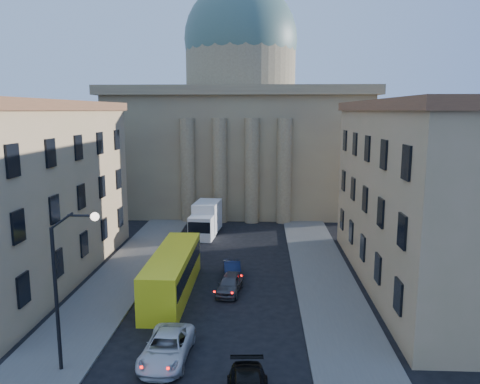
{
  "coord_description": "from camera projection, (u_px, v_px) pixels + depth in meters",
  "views": [
    {
      "loc": [
        3.26,
        -14.75,
        13.91
      ],
      "look_at": [
        1.72,
        17.71,
        8.23
      ],
      "focal_mm": 35.0,
      "sensor_mm": 36.0,
      "label": 1
    }
  ],
  "objects": [
    {
      "name": "box_truck",
      "position": [
        206.0,
        220.0,
        52.82
      ],
      "size": [
        3.16,
        6.78,
        3.61
      ],
      "rotation": [
        0.0,
        0.0,
        -0.09
      ],
      "color": "silver",
      "rests_on": "ground"
    },
    {
      "name": "car_left_mid",
      "position": [
        167.0,
        348.0,
        26.28
      ],
      "size": [
        2.64,
        5.45,
        1.5
      ],
      "primitive_type": "imported",
      "rotation": [
        0.0,
        0.0,
        -0.03
      ],
      "color": "silver",
      "rests_on": "ground"
    },
    {
      "name": "church",
      "position": [
        241.0,
        124.0,
        69.6
      ],
      "size": [
        68.02,
        28.76,
        36.6
      ],
      "color": "#7A654B",
      "rests_on": "ground"
    },
    {
      "name": "sidewalk_right",
      "position": [
        332.0,
        301.0,
        34.36
      ],
      "size": [
        5.0,
        60.0,
        0.15
      ],
      "primitive_type": "cube",
      "color": "#5A5853",
      "rests_on": "ground"
    },
    {
      "name": "street_lamp",
      "position": [
        65.0,
        278.0,
        24.35
      ],
      "size": [
        2.62,
        0.44,
        8.83
      ],
      "color": "black",
      "rests_on": "ground"
    },
    {
      "name": "sidewalk_left",
      "position": [
        105.0,
        297.0,
        35.15
      ],
      "size": [
        5.0,
        60.0,
        0.15
      ],
      "primitive_type": "cube",
      "color": "#5A5853",
      "rests_on": "ground"
    },
    {
      "name": "building_left",
      "position": [
        14.0,
        191.0,
        38.22
      ],
      "size": [
        11.6,
        26.6,
        14.7
      ],
      "color": "tan",
      "rests_on": "ground"
    },
    {
      "name": "car_right_distant",
      "position": [
        232.0,
        270.0,
        39.47
      ],
      "size": [
        1.86,
        4.1,
        1.31
      ],
      "primitive_type": "imported",
      "rotation": [
        0.0,
        0.0,
        0.12
      ],
      "color": "black",
      "rests_on": "ground"
    },
    {
      "name": "car_right_far",
      "position": [
        230.0,
        284.0,
        36.08
      ],
      "size": [
        2.17,
        4.34,
        1.42
      ],
      "primitive_type": "imported",
      "rotation": [
        0.0,
        0.0,
        -0.12
      ],
      "color": "#444449",
      "rests_on": "ground"
    },
    {
      "name": "building_right",
      "position": [
        437.0,
        194.0,
        36.63
      ],
      "size": [
        11.6,
        26.6,
        14.7
      ],
      "color": "tan",
      "rests_on": "ground"
    },
    {
      "name": "city_bus",
      "position": [
        173.0,
        272.0,
        35.64
      ],
      "size": [
        2.74,
        11.74,
        3.31
      ],
      "rotation": [
        0.0,
        0.0,
        0.0
      ],
      "color": "yellow",
      "rests_on": "ground"
    }
  ]
}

